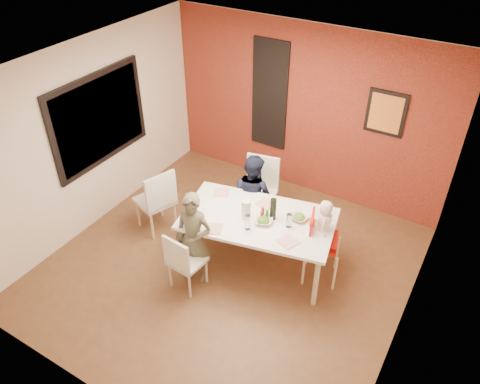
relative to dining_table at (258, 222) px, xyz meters
The scene contains 35 objects.
ground 0.82m from the dining_table, 142.03° to the right, with size 4.50×4.50×0.00m, color brown.
ceiling 2.01m from the dining_table, 142.03° to the right, with size 4.50×4.50×0.02m, color white.
wall_back 2.13m from the dining_table, 98.61° to the left, with size 4.50×0.02×2.70m, color beige.
wall_front 2.58m from the dining_table, 96.98° to the right, with size 4.50×0.02×2.70m, color beige.
wall_left 2.64m from the dining_table, behind, with size 0.02×4.50×2.70m, color beige.
wall_right 2.06m from the dining_table, ahead, with size 0.02×4.50×2.70m, color beige.
brick_accent_wall 2.11m from the dining_table, 98.70° to the left, with size 4.50×0.02×2.70m, color maroon.
picture_window_frame 2.66m from the dining_table, behind, with size 0.05×1.70×1.30m, color black.
picture_window_pane 2.64m from the dining_table, behind, with size 0.02×1.55×1.15m, color black.
glassblock_strip 2.31m from the dining_table, 114.59° to the left, with size 0.55×0.03×1.70m, color silver.
glassblock_surround 2.30m from the dining_table, 114.65° to the left, with size 0.60×0.03×1.76m, color black.
art_print_frame 2.35m from the dining_table, 65.59° to the left, with size 0.54×0.03×0.64m, color black.
art_print_canvas 2.34m from the dining_table, 65.42° to the left, with size 0.44×0.01×0.54m, color orange.
dining_table is the anchor object (origin of this frame).
chair_near 1.06m from the dining_table, 124.27° to the right, with size 0.43×0.43×0.86m.
chair_far 0.97m from the dining_table, 117.08° to the left, with size 0.57×0.57×1.05m.
chair_left 1.58m from the dining_table, behind, with size 0.61×0.61×1.03m.
high_chair 0.81m from the dining_table, 14.84° to the left, with size 0.52×0.52×1.00m.
child_near 0.84m from the dining_table, 132.97° to the right, with size 0.48×0.31×1.31m, color brown.
child_far 0.74m from the dining_table, 124.78° to the left, with size 0.61×0.48×1.26m, color black.
toddler 0.84m from the dining_table, 15.33° to the left, with size 0.30×0.20×0.62m, color silver.
plate_near_left 0.60m from the dining_table, 127.75° to the right, with size 0.21×0.21×0.01m, color silver.
plate_far_mid 0.31m from the dining_table, 100.13° to the left, with size 0.20×0.20×0.01m, color white.
plate_near_right 0.57m from the dining_table, 22.45° to the right, with size 0.21×0.21×0.01m, color white.
plate_far_left 0.73m from the dining_table, 162.30° to the left, with size 0.20×0.20×0.01m, color white.
salad_bowl_a 0.15m from the dining_table, 25.63° to the right, with size 0.24×0.24×0.06m, color white.
salad_bowl_b 0.52m from the dining_table, 28.02° to the left, with size 0.23×0.23×0.06m, color white.
wine_bottle 0.29m from the dining_table, 25.90° to the left, with size 0.08×0.08×0.30m, color black.
wine_glass_a 0.31m from the dining_table, 92.16° to the right, with size 0.07×0.07×0.20m, color white.
wine_glass_b 0.44m from the dining_table, ahead, with size 0.07×0.07×0.19m, color silver.
paper_towel_roll 0.25m from the dining_table, 151.45° to the right, with size 0.12×0.12×0.26m, color silver.
condiment_red 0.14m from the dining_table, ahead, with size 0.03×0.03×0.13m, color red.
condiment_green 0.18m from the dining_table, 28.13° to the left, with size 0.03×0.03×0.13m, color #2D7727.
condiment_brown 0.16m from the dining_table, 53.19° to the left, with size 0.04×0.04×0.15m, color brown.
sippy_cup 0.69m from the dining_table, 16.59° to the left, with size 0.06×0.06×0.11m, color #CF5917.
Camera 1 is at (2.47, -3.84, 4.52)m, focal length 35.00 mm.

